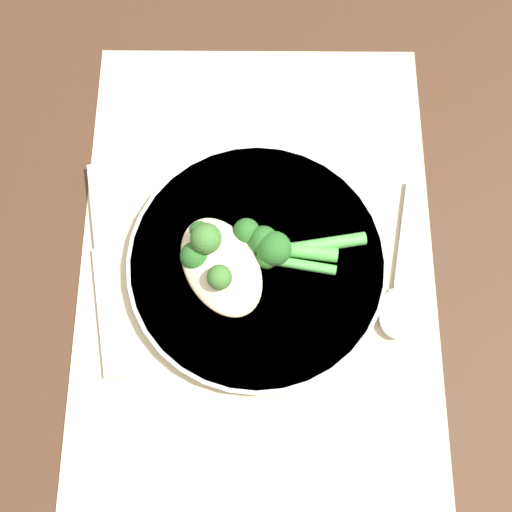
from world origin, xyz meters
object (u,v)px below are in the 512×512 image
chicken_fillet (220,266)px  spoon (398,295)px  broccoli_stalk_front (212,246)px  broccoli_stalk_right (265,241)px  broccoli_stalk_rear (277,247)px  plate (256,263)px  knife (103,262)px

chicken_fillet → spoon: chicken_fillet is taller
broccoli_stalk_front → broccoli_stalk_right: 0.05m
broccoli_stalk_right → broccoli_stalk_rear: 0.01m
plate → broccoli_stalk_front: broccoli_stalk_front is taller
plate → spoon: bearing=-102.7°
chicken_fillet → knife: chicken_fillet is taller
broccoli_stalk_front → plate: bearing=-94.6°
plate → knife: size_ratio=1.15×
broccoli_stalk_front → broccoli_stalk_right: (0.01, -0.05, -0.00)m
broccoli_stalk_right → broccoli_stalk_rear: (-0.01, -0.01, 0.00)m
broccoli_stalk_right → knife: broccoli_stalk_right is taller
chicken_fillet → spoon: size_ratio=0.75×
chicken_fillet → broccoli_stalk_front: 0.02m
spoon → broccoli_stalk_rear: bearing=-8.6°
broccoli_stalk_front → broccoli_stalk_rear: 0.06m
broccoli_stalk_rear → knife: (-0.01, 0.16, -0.02)m
broccoli_stalk_front → knife: (-0.01, 0.10, -0.02)m
knife → broccoli_stalk_right: bearing=175.0°
plate → spoon: 0.13m
knife → chicken_fillet: bearing=164.3°
plate → spoon: (-0.03, -0.13, -0.00)m
knife → spoon: bearing=163.2°
broccoli_stalk_right → chicken_fillet: bearing=128.5°
knife → spoon: (-0.03, -0.27, 0.00)m
knife → broccoli_stalk_rear: bearing=172.2°
plate → chicken_fillet: size_ratio=2.02×
broccoli_stalk_front → knife: size_ratio=0.68×
broccoli_stalk_right → spoon: (-0.05, -0.12, -0.02)m
broccoli_stalk_rear → plate: bearing=106.1°
chicken_fillet → spoon: 0.16m
broccoli_stalk_front → spoon: broccoli_stalk_front is taller
broccoli_stalk_right → spoon: 0.13m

